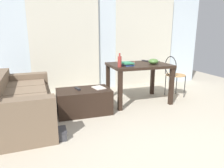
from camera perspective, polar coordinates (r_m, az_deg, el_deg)
name	(u,v)px	position (r m, az deg, el deg)	size (l,w,h in m)	color
ground_plane	(140,115)	(3.50, 7.64, -8.54)	(7.37, 7.37, 0.00)	#B2A893
wall_back	(106,38)	(5.04, -1.59, 12.76)	(5.09, 0.10, 2.44)	silver
curtains	(107,44)	(4.97, -1.29, 10.97)	(3.47, 0.03, 2.13)	beige
couch	(20,104)	(3.42, -24.16, -4.99)	(0.93, 1.81, 0.71)	brown
coffee_table	(84,101)	(3.53, -7.77, -4.76)	(0.89, 0.52, 0.41)	black
craft_table	(139,70)	(4.02, 7.42, 4.00)	(1.13, 0.83, 0.75)	black
wire_chair	(173,72)	(4.50, 16.60, 3.28)	(0.41, 0.41, 0.87)	#B7844C
bottle_near	(120,61)	(3.58, 2.12, 6.28)	(0.07, 0.07, 0.24)	#99332D
bowl	(153,61)	(4.00, 11.43, 6.16)	(0.19, 0.19, 0.10)	#477033
book_stack	(127,64)	(3.79, 4.10, 5.63)	(0.21, 0.29, 0.06)	#33519E
tv_remote_on_table	(145,61)	(4.38, 9.14, 6.39)	(0.05, 0.17, 0.02)	#232326
scissors	(134,62)	(4.20, 6.15, 6.05)	(0.10, 0.12, 0.00)	#9EA0A5
tv_remote_primary	(78,89)	(3.49, -9.53, -1.29)	(0.04, 0.16, 0.03)	#232326
magazine	(99,88)	(3.53, -3.70, -1.03)	(0.17, 0.23, 0.02)	silver
shoebox	(53,135)	(2.82, -16.07, -13.38)	(0.34, 0.22, 0.13)	#38383D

